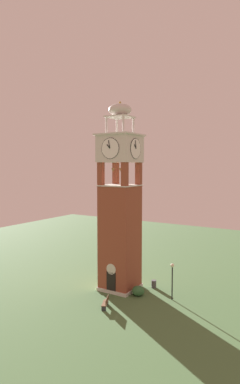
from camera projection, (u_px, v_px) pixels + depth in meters
ground at (120, 289)px, 35.12m from camera, size 80.00×80.00×0.00m
clock_tower at (120, 213)px, 34.50m from camera, size 3.99×3.99×19.48m
park_bench at (106, 302)px, 30.35m from camera, size 1.08×1.64×0.95m
lamp_post at (172, 274)px, 31.99m from camera, size 0.36×0.36×3.58m
trash_bin at (154, 284)px, 35.36m from camera, size 0.52×0.52×0.80m
shrub_near_entry at (138, 291)px, 33.19m from camera, size 1.25×1.25×0.98m
shrub_left_of_tower at (114, 272)px, 38.88m from camera, size 1.01×1.01×1.05m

